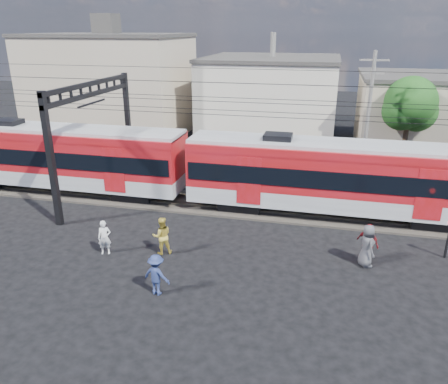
{
  "coord_description": "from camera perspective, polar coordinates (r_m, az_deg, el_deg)",
  "views": [
    {
      "loc": [
        3.43,
        -15.04,
        9.86
      ],
      "look_at": [
        -1.37,
        5.0,
        2.04
      ],
      "focal_mm": 35.0,
      "sensor_mm": 36.0,
      "label": 1
    }
  ],
  "objects": [
    {
      "name": "rail_near",
      "position": [
        24.54,
        4.33,
        -2.52
      ],
      "size": [
        70.0,
        0.12,
        0.12
      ],
      "primitive_type": "cube",
      "color": "#59544C",
      "rests_on": "track_bed"
    },
    {
      "name": "pedestrian_b",
      "position": [
        20.29,
        -8.12,
        -5.67
      ],
      "size": [
        1.09,
        1.01,
        1.79
      ],
      "primitive_type": "imported",
      "rotation": [
        0.0,
        0.0,
        3.63
      ],
      "color": "gold",
      "rests_on": "ground"
    },
    {
      "name": "rail_far",
      "position": [
        25.91,
        4.87,
        -1.24
      ],
      "size": [
        70.0,
        0.12,
        0.12
      ],
      "primitive_type": "cube",
      "color": "#59544C",
      "rests_on": "track_bed"
    },
    {
      "name": "tree_near",
      "position": [
        34.03,
        23.42,
        10.31
      ],
      "size": [
        3.82,
        3.64,
        6.72
      ],
      "color": "#382619",
      "rests_on": "ground"
    },
    {
      "name": "ground",
      "position": [
        18.31,
        0.53,
        -11.81
      ],
      "size": [
        120.0,
        120.0,
        0.0
      ],
      "primitive_type": "plane",
      "color": "black",
      "rests_on": "ground"
    },
    {
      "name": "utility_pole_mid",
      "position": [
        30.62,
        18.33,
        9.72
      ],
      "size": [
        1.8,
        0.24,
        8.5
      ],
      "color": "slate",
      "rests_on": "ground"
    },
    {
      "name": "building_west",
      "position": [
        44.37,
        -14.47,
        13.4
      ],
      "size": [
        14.28,
        10.2,
        9.3
      ],
      "color": "tan",
      "rests_on": "ground"
    },
    {
      "name": "commuter_train",
      "position": [
        24.24,
        14.91,
        2.13
      ],
      "size": [
        50.3,
        3.08,
        4.17
      ],
      "color": "black",
      "rests_on": "ground"
    },
    {
      "name": "pedestrian_e",
      "position": [
        20.06,
        18.17,
        -6.67
      ],
      "size": [
        0.92,
        1.11,
        1.94
      ],
      "primitive_type": "imported",
      "rotation": [
        0.0,
        0.0,
        1.95
      ],
      "color": "#46454A",
      "rests_on": "ground"
    },
    {
      "name": "pedestrian_d",
      "position": [
        20.36,
        18.22,
        -6.36
      ],
      "size": [
        1.13,
        1.05,
        1.87
      ],
      "primitive_type": "imported",
      "rotation": [
        0.0,
        0.0,
        -0.7
      ],
      "color": "maroon",
      "rests_on": "ground"
    },
    {
      "name": "track_bed",
      "position": [
        25.27,
        4.6,
        -2.11
      ],
      "size": [
        70.0,
        3.4,
        0.12
      ],
      "primitive_type": "cube",
      "color": "#2D2823",
      "rests_on": "ground"
    },
    {
      "name": "building_midwest",
      "position": [
        42.84,
        6.17,
        12.33
      ],
      "size": [
        12.24,
        12.24,
        7.3
      ],
      "color": "beige",
      "rests_on": "ground"
    },
    {
      "name": "pedestrian_c",
      "position": [
        17.42,
        -8.81,
        -10.64
      ],
      "size": [
        1.2,
        0.83,
        1.7
      ],
      "primitive_type": "imported",
      "rotation": [
        0.0,
        0.0,
        2.95
      ],
      "color": "navy",
      "rests_on": "ground"
    },
    {
      "name": "catenary",
      "position": [
        26.44,
        -14.19,
        9.86
      ],
      "size": [
        70.0,
        9.3,
        7.52
      ],
      "color": "black",
      "rests_on": "ground"
    },
    {
      "name": "pedestrian_a",
      "position": [
        20.85,
        -15.34,
        -5.75
      ],
      "size": [
        0.69,
        0.58,
        1.62
      ],
      "primitive_type": "imported",
      "rotation": [
        0.0,
        0.0,
        0.38
      ],
      "color": "silver",
      "rests_on": "ground"
    }
  ]
}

